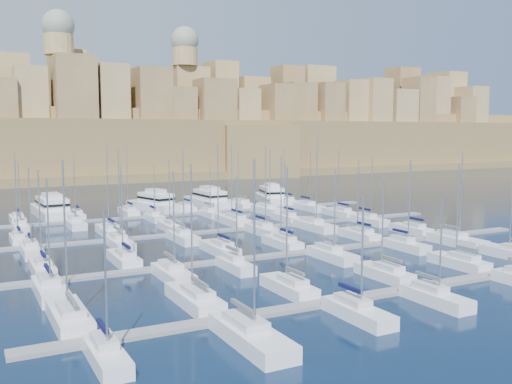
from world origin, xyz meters
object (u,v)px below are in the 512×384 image
motor_yacht_a (52,208)px  motor_yacht_c (209,200)px  sailboat_4 (459,262)px  motor_yacht_b (155,203)px  sailboat_2 (289,287)px  sailboat_0 (69,317)px  motor_yacht_d (271,196)px

motor_yacht_a → motor_yacht_c: (34.94, -1.03, 0.00)m
sailboat_4 → motor_yacht_b: bearing=105.2°
sailboat_4 → motor_yacht_b: size_ratio=0.83×
sailboat_2 → motor_yacht_b: (6.81, 69.88, 0.98)m
motor_yacht_a → sailboat_2: bearing=-78.3°
sailboat_0 → sailboat_4: 48.93m
motor_yacht_d → motor_yacht_b: bearing=-179.5°
sailboat_2 → motor_yacht_c: 73.29m
sailboat_0 → motor_yacht_a: 71.41m
motor_yacht_c → motor_yacht_d: 16.54m
motor_yacht_a → motor_yacht_b: bearing=-4.3°
motor_yacht_c → motor_yacht_d: (16.54, -0.33, -0.00)m
motor_yacht_b → sailboat_2: bearing=-95.6°
motor_yacht_a → motor_yacht_c: bearing=-1.7°
sailboat_0 → motor_yacht_c: 82.18m
motor_yacht_a → sailboat_0: bearing=-96.7°
motor_yacht_a → motor_yacht_c: size_ratio=1.13×
motor_yacht_b → motor_yacht_d: (29.82, 0.26, -0.00)m
sailboat_4 → sailboat_2: bearing=180.0°
sailboat_2 → motor_yacht_d: size_ratio=0.82×
motor_yacht_d → sailboat_0: bearing=-130.7°
motor_yacht_c → motor_yacht_b: bearing=-177.5°
motor_yacht_d → sailboat_2: bearing=-117.6°
motor_yacht_a → motor_yacht_d: same height
sailboat_0 → sailboat_4: size_ratio=1.12×
sailboat_4 → motor_yacht_a: (-40.64, 71.50, 0.99)m
sailboat_4 → motor_yacht_d: (10.84, 70.15, 0.99)m
sailboat_2 → motor_yacht_d: bearing=62.4°
motor_yacht_a → motor_yacht_c: 34.96m
sailboat_4 → motor_yacht_c: sailboat_4 is taller
motor_yacht_c → sailboat_0: bearing=-121.7°
motor_yacht_d → motor_yacht_c: bearing=178.9°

